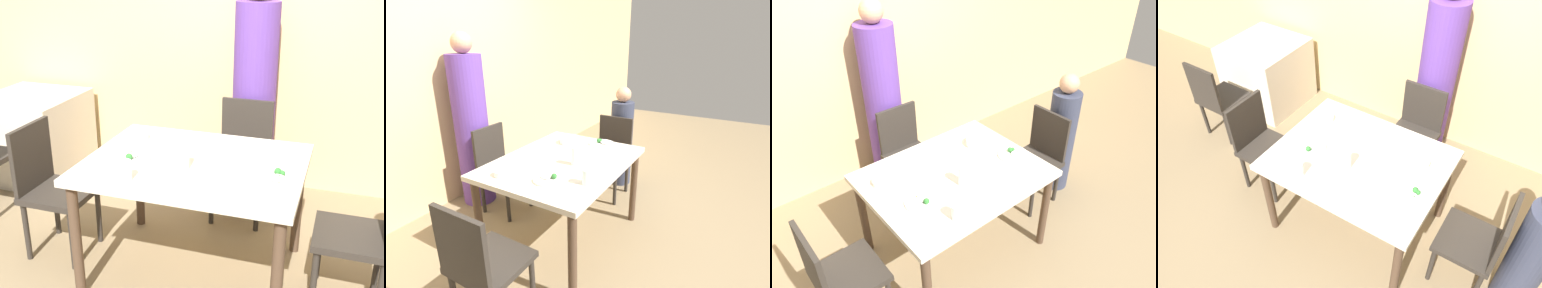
{
  "view_description": "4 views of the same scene",
  "coord_description": "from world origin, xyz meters",
  "views": [
    {
      "loc": [
        0.78,
        -2.38,
        1.81
      ],
      "look_at": [
        -0.01,
        -0.03,
        0.85
      ],
      "focal_mm": 45.0,
      "sensor_mm": 36.0,
      "label": 1
    },
    {
      "loc": [
        -1.87,
        -1.22,
        1.68
      ],
      "look_at": [
        0.09,
        -0.09,
        0.86
      ],
      "focal_mm": 28.0,
      "sensor_mm": 36.0,
      "label": 2
    },
    {
      "loc": [
        -1.3,
        -1.66,
        2.38
      ],
      "look_at": [
        0.1,
        0.01,
        0.94
      ],
      "focal_mm": 35.0,
      "sensor_mm": 36.0,
      "label": 3
    },
    {
      "loc": [
        0.97,
        -1.64,
        2.64
      ],
      "look_at": [
        -0.03,
        -0.07,
        0.92
      ],
      "focal_mm": 35.0,
      "sensor_mm": 36.0,
      "label": 4
    }
  ],
  "objects": [
    {
      "name": "chair_adult_spot",
      "position": [
        0.1,
        0.82,
        0.47
      ],
      "size": [
        0.4,
        0.4,
        0.86
      ],
      "color": "#2D2823",
      "rests_on": "ground_plane"
    },
    {
      "name": "wall_back",
      "position": [
        0.0,
        1.43,
        1.35
      ],
      "size": [
        10.0,
        0.06,
        2.7
      ],
      "color": "tan",
      "rests_on": "ground_plane"
    },
    {
      "name": "bowl_curry",
      "position": [
        0.37,
        0.16,
        0.77
      ],
      "size": [
        0.18,
        0.18,
        0.06
      ],
      "color": "white",
      "rests_on": "dining_table"
    },
    {
      "name": "plate_rice_adult",
      "position": [
        0.48,
        -0.12,
        0.75
      ],
      "size": [
        0.23,
        0.23,
        0.06
      ],
      "color": "white",
      "rests_on": "dining_table"
    },
    {
      "name": "dining_table",
      "position": [
        0.0,
        0.0,
        0.65
      ],
      "size": [
        1.23,
        0.96,
        0.74
      ],
      "color": "beige",
      "rests_on": "ground_plane"
    },
    {
      "name": "chair_empty_left",
      "position": [
        -0.95,
        -0.05,
        0.47
      ],
      "size": [
        0.4,
        0.4,
        0.86
      ],
      "rotation": [
        0.0,
        0.0,
        1.57
      ],
      "color": "#2D2823",
      "rests_on": "ground_plane"
    },
    {
      "name": "bowl_rice_small",
      "position": [
        -0.45,
        0.22,
        0.76
      ],
      "size": [
        0.13,
        0.13,
        0.04
      ],
      "color": "white",
      "rests_on": "dining_table"
    },
    {
      "name": "ground_plane",
      "position": [
        0.0,
        0.0,
        0.0
      ],
      "size": [
        10.0,
        10.0,
        0.0
      ],
      "primitive_type": "plane",
      "color": "#847051"
    },
    {
      "name": "chair_child_spot",
      "position": [
        0.95,
        -0.0,
        0.47
      ],
      "size": [
        0.4,
        0.4,
        0.86
      ],
      "rotation": [
        0.0,
        0.0,
        -1.57
      ],
      "color": "#2D2823",
      "rests_on": "ground_plane"
    },
    {
      "name": "fork_steel",
      "position": [
        -0.23,
        0.29,
        0.74
      ],
      "size": [
        0.18,
        0.05,
        0.01
      ],
      "color": "silver",
      "rests_on": "dining_table"
    },
    {
      "name": "plate_rice_child",
      "position": [
        -0.35,
        -0.11,
        0.75
      ],
      "size": [
        0.22,
        0.22,
        0.06
      ],
      "color": "white",
      "rests_on": "dining_table"
    },
    {
      "name": "person_adult",
      "position": [
        0.1,
        1.15,
        0.8
      ],
      "size": [
        0.33,
        0.33,
        1.73
      ],
      "color": "#5B3893",
      "rests_on": "ground_plane"
    },
    {
      "name": "glass_water_short",
      "position": [
        -0.03,
        -0.13,
        0.81
      ],
      "size": [
        0.07,
        0.07,
        0.15
      ],
      "color": "silver",
      "rests_on": "dining_table"
    },
    {
      "name": "person_child",
      "position": [
        1.25,
        -0.0,
        0.53
      ],
      "size": [
        0.26,
        0.26,
        1.16
      ],
      "color": "#33384C",
      "rests_on": "ground_plane"
    },
    {
      "name": "glass_water_tall",
      "position": [
        -0.26,
        -0.36,
        0.79
      ],
      "size": [
        0.07,
        0.07,
        0.11
      ],
      "color": "silver",
      "rests_on": "dining_table"
    },
    {
      "name": "napkin_folded",
      "position": [
        0.23,
        0.04,
        0.74
      ],
      "size": [
        0.14,
        0.14,
        0.01
      ],
      "color": "white",
      "rests_on": "dining_table"
    }
  ]
}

